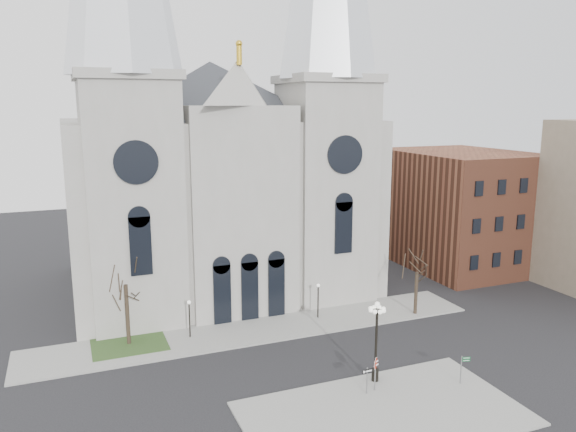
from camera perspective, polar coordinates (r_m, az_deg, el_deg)
name	(u,v)px	position (r m, az deg, el deg)	size (l,w,h in m)	color
ground	(309,387)	(41.42, 2.17, -17.01)	(160.00, 160.00, 0.00)	black
sidewalk_near	(383,414)	(38.78, 9.65, -19.17)	(18.00, 10.00, 0.14)	gray
sidewalk_far	(259,329)	(50.65, -3.00, -11.43)	(40.00, 6.00, 0.14)	gray
grass_patch	(129,344)	(49.46, -15.83, -12.42)	(6.00, 5.00, 0.18)	#2D4F22
cathedral	(219,116)	(58.08, -7.04, 10.09)	(33.00, 26.66, 54.00)	gray
bg_building_brick	(459,208)	(72.34, 17.00, 0.76)	(14.00, 18.00, 14.00)	brown
tree_left	(125,281)	(47.55, -16.19, -6.34)	(3.20, 3.20, 7.50)	#2D2119
tree_right	(417,269)	(53.97, 12.98, -5.31)	(3.20, 3.20, 6.00)	#2D2119
ped_lamp_left	(189,313)	(48.82, -9.99, -9.63)	(0.32, 0.32, 3.26)	black
ped_lamp_right	(318,295)	(52.36, 3.08, -8.00)	(0.32, 0.32, 3.26)	black
stop_sign	(375,367)	(40.40, 8.86, -14.89)	(0.82, 0.38, 2.46)	slate
globe_lamp	(376,332)	(40.86, 8.98, -11.52)	(1.39, 1.39, 5.96)	black
one_way_sign	(367,376)	(40.14, 8.05, -15.77)	(0.83, 0.08, 1.89)	slate
street_name_sign	(462,367)	(42.88, 17.28, -14.45)	(0.65, 0.22, 2.07)	slate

